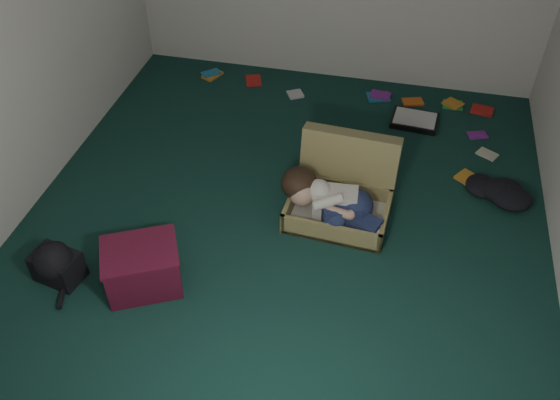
% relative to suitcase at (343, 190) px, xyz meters
% --- Properties ---
extents(floor, '(4.50, 4.50, 0.00)m').
position_rel_suitcase_xyz_m(floor, '(-0.41, -0.26, -0.17)').
color(floor, '#12362E').
rests_on(floor, ground).
extents(wall_front, '(4.50, 0.00, 4.50)m').
position_rel_suitcase_xyz_m(wall_front, '(-0.41, -2.51, 1.13)').
color(wall_front, white).
rests_on(wall_front, ground).
extents(wall_left, '(0.00, 4.50, 4.50)m').
position_rel_suitcase_xyz_m(wall_left, '(-2.41, -0.26, 1.13)').
color(wall_left, white).
rests_on(wall_left, ground).
extents(suitcase, '(0.82, 0.80, 0.57)m').
position_rel_suitcase_xyz_m(suitcase, '(0.00, 0.00, 0.00)').
color(suitcase, '#998E54').
rests_on(suitcase, floor).
extents(person, '(0.83, 0.44, 0.35)m').
position_rel_suitcase_xyz_m(person, '(-0.07, -0.19, 0.04)').
color(person, silver).
rests_on(person, suitcase).
extents(maroon_bin, '(0.63, 0.58, 0.35)m').
position_rel_suitcase_xyz_m(maroon_bin, '(-1.21, -1.10, 0.01)').
color(maroon_bin, '#561127').
rests_on(maroon_bin, floor).
extents(backpack, '(0.46, 0.40, 0.24)m').
position_rel_suitcase_xyz_m(backpack, '(-1.82, -1.18, -0.05)').
color(backpack, black).
rests_on(backpack, floor).
extents(clothing_pile, '(0.50, 0.44, 0.13)m').
position_rel_suitcase_xyz_m(clothing_pile, '(1.20, 0.37, -0.10)').
color(clothing_pile, black).
rests_on(clothing_pile, floor).
extents(paper_tray, '(0.45, 0.35, 0.06)m').
position_rel_suitcase_xyz_m(paper_tray, '(0.50, 1.30, -0.14)').
color(paper_tray, black).
rests_on(paper_tray, floor).
extents(book_scatter, '(2.95, 1.33, 0.02)m').
position_rel_suitcase_xyz_m(book_scatter, '(0.23, 1.43, -0.16)').
color(book_scatter, orange).
rests_on(book_scatter, floor).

